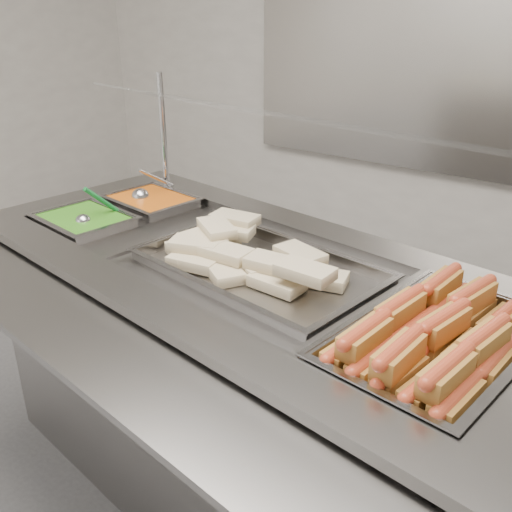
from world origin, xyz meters
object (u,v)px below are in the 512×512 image
Objects in this scene: sneeze_guard at (295,123)px; pan_wraps at (258,272)px; pan_hotdogs at (438,352)px; ladle at (142,196)px; steam_counter at (245,383)px; serving_spoon at (87,218)px.

pan_wraps is (0.03, -0.21, -0.37)m from sneeze_guard.
pan_hotdogs is 1.24m from ladle.
pan_hotdogs is at bearing -12.40° from ladle.
pan_wraps is at bearing -6.70° from steam_counter.
sneeze_guard reaches higher than ladle.
steam_counter is at bearing 6.99° from serving_spoon.
serving_spoon is at bearing -82.69° from ladle.
steam_counter is 0.74m from serving_spoon.
serving_spoon is (-0.65, -0.07, 0.03)m from pan_wraps.
ladle is at bearing 162.50° from steam_counter.
sneeze_guard is at bearing 24.23° from serving_spoon.
serving_spoon reaches higher than steam_counter.
pan_wraps is 0.71m from ladle.
steam_counter is 0.80m from sneeze_guard.
pan_hotdogs and pan_wraps have the same top height.
serving_spoon reaches higher than ladle.
ladle is at bearing -179.38° from sneeze_guard.
sneeze_guard reaches higher than serving_spoon.
steam_counter is 2.72× the size of pan_wraps.
pan_hotdogs is (0.59, -0.07, 0.39)m from steam_counter.
pan_wraps is at bearing -16.65° from ladle.
steam_counter is 3.35× the size of pan_hotdogs.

